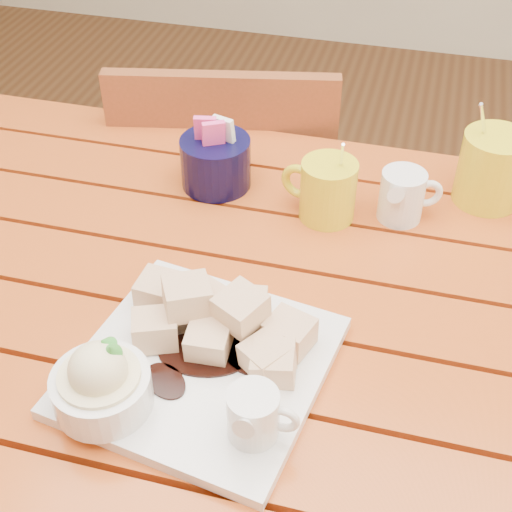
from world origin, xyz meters
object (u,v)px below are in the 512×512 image
(dessert_plate, at_px, (183,361))
(coffee_mug_left, at_px, (326,189))
(chair_far, at_px, (231,217))
(coffee_mug_right, at_px, (494,168))
(table, at_px, (250,348))

(dessert_plate, height_order, coffee_mug_left, coffee_mug_left)
(dessert_plate, xyz_separation_m, chair_far, (-0.14, 0.65, -0.31))
(dessert_plate, bearing_deg, coffee_mug_right, 53.82)
(coffee_mug_left, distance_m, coffee_mug_right, 0.25)
(table, distance_m, chair_far, 0.55)
(dessert_plate, xyz_separation_m, coffee_mug_left, (0.10, 0.34, 0.02))
(coffee_mug_right, bearing_deg, dessert_plate, -110.11)
(coffee_mug_left, bearing_deg, dessert_plate, -91.59)
(chair_far, bearing_deg, coffee_mug_left, 115.95)
(table, xyz_separation_m, chair_far, (-0.18, 0.49, -0.17))
(table, xyz_separation_m, coffee_mug_right, (0.29, 0.28, 0.16))
(table, xyz_separation_m, coffee_mug_left, (0.06, 0.18, 0.15))
(table, relative_size, chair_far, 1.42)
(coffee_mug_right, bearing_deg, chair_far, 171.79)
(coffee_mug_left, xyz_separation_m, chair_far, (-0.24, 0.31, -0.32))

